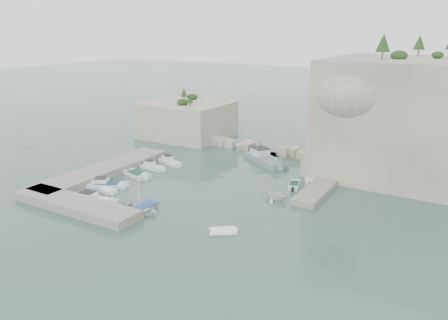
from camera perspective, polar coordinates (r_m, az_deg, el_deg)
The scene contains 23 objects.
ground at distance 58.81m, azimuth -2.99°, elevation -4.25°, with size 400.00×400.00×0.00m, color #3F5E55.
cliff_east at distance 70.13m, azimuth 24.03°, elevation 4.99°, with size 26.00×22.00×17.00m, color beige.
cliff_terrace at distance 68.89m, azimuth 14.55°, elevation -0.51°, with size 8.00×10.00×2.50m, color beige.
outcrop_west at distance 88.62m, azimuth -4.87°, elevation 5.27°, with size 16.00×14.00×7.00m, color beige.
quay_west at distance 68.38m, azimuth -15.43°, elevation -1.32°, with size 5.00×24.00×1.10m, color #9E9689.
quay_south at distance 56.26m, azimuth -18.80°, elevation -5.57°, with size 18.00×4.00×1.10m, color #9E9689.
ledge_east at distance 61.72m, azimuth 12.80°, elevation -3.24°, with size 3.00×16.00×0.80m, color #9E9689.
breakwater at distance 77.34m, azimuth 5.43°, elevation 1.42°, with size 28.00×3.00×1.40m, color beige.
motorboat_a at distance 71.51m, azimuth -7.01°, elevation -0.50°, with size 5.35×1.59×1.40m, color white, non-canonical shape.
motorboat_b at distance 69.27m, azimuth -9.26°, elevation -1.17°, with size 4.69×1.54×1.40m, color white, non-canonical shape.
motorboat_c at distance 66.48m, azimuth -11.33°, elevation -2.05°, with size 5.48×1.99×0.70m, color silver, non-canonical shape.
motorboat_d at distance 62.91m, azimuth -15.02°, elevation -3.40°, with size 6.42×1.91×1.40m, color silver, non-canonical shape.
motorboat_e at distance 61.31m, azimuth -15.05°, elevation -3.94°, with size 3.87×1.58×0.70m, color white, non-canonical shape.
motorboat_f at distance 57.80m, azimuth -16.62°, elevation -5.35°, with size 6.89×2.05×1.40m, color white, non-canonical shape.
rowboat at distance 53.85m, azimuth -10.93°, elevation -6.59°, with size 3.76×5.27×1.09m, color white.
inflatable_dinghy at distance 47.68m, azimuth -0.16°, elevation -9.46°, with size 3.16×1.53×0.44m, color white, non-canonical shape.
tender_east_a at distance 56.81m, azimuth 6.76°, elevation -5.13°, with size 2.95×3.42×1.80m, color white.
tender_east_b at distance 61.41m, azimuth 9.11°, elevation -3.52°, with size 3.82×1.30×0.70m, color silver, non-canonical shape.
tender_east_c at distance 63.84m, azimuth 11.15°, elevation -2.84°, with size 4.36×1.41×0.70m, color silver, non-canonical shape.
tender_east_d at distance 67.17m, azimuth 12.46°, elevation -1.93°, with size 1.90×5.05×1.95m, color white.
work_boat at distance 72.00m, azimuth 5.47°, elevation -0.33°, with size 10.07×2.98×2.20m, color slate, non-canonical shape.
rowboat_mast at distance 52.87m, azimuth -11.08°, elevation -3.96°, with size 0.10×0.10×4.20m, color white.
vegetation at distance 71.21m, azimuth 20.89°, elevation 13.17°, with size 53.48×13.88×13.40m.
Camera 1 is at (30.63, -45.58, 21.07)m, focal length 35.00 mm.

